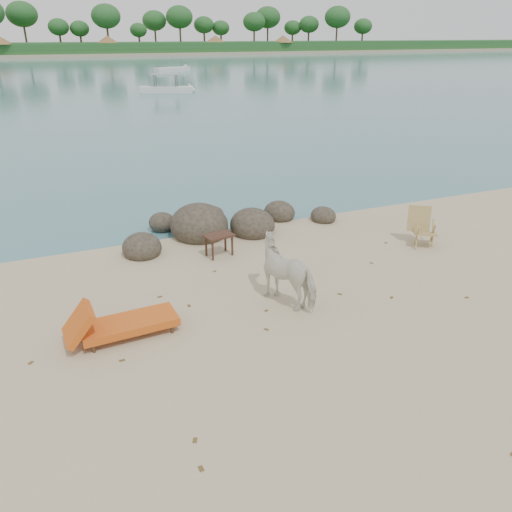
{
  "coord_description": "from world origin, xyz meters",
  "views": [
    {
      "loc": [
        -3.69,
        -6.38,
        5.06
      ],
      "look_at": [
        -0.16,
        2.0,
        1.0
      ],
      "focal_mm": 35.0,
      "sensor_mm": 36.0,
      "label": 1
    }
  ],
  "objects_px": {
    "boulders": "(218,226)",
    "side_table": "(219,246)",
    "cow": "(290,272)",
    "deck_chair": "(426,229)",
    "lounge_chair": "(129,320)"
  },
  "relations": [
    {
      "from": "boulders",
      "to": "side_table",
      "type": "bearing_deg",
      "value": -107.63
    },
    {
      "from": "boulders",
      "to": "cow",
      "type": "bearing_deg",
      "value": -88.36
    },
    {
      "from": "boulders",
      "to": "side_table",
      "type": "relative_size",
      "value": 9.13
    },
    {
      "from": "boulders",
      "to": "cow",
      "type": "distance_m",
      "value": 4.2
    },
    {
      "from": "side_table",
      "to": "boulders",
      "type": "bearing_deg",
      "value": 61.22
    },
    {
      "from": "cow",
      "to": "deck_chair",
      "type": "xyz_separation_m",
      "value": [
        4.5,
        1.23,
        -0.17
      ]
    },
    {
      "from": "boulders",
      "to": "cow",
      "type": "height_order",
      "value": "cow"
    },
    {
      "from": "lounge_chair",
      "to": "deck_chair",
      "type": "distance_m",
      "value": 7.86
    },
    {
      "from": "boulders",
      "to": "side_table",
      "type": "height_order",
      "value": "boulders"
    },
    {
      "from": "boulders",
      "to": "side_table",
      "type": "xyz_separation_m",
      "value": [
        -0.47,
        -1.48,
        0.06
      ]
    },
    {
      "from": "deck_chair",
      "to": "cow",
      "type": "bearing_deg",
      "value": -129.62
    },
    {
      "from": "side_table",
      "to": "deck_chair",
      "type": "xyz_separation_m",
      "value": [
        5.09,
        -1.46,
        0.21
      ]
    },
    {
      "from": "side_table",
      "to": "deck_chair",
      "type": "bearing_deg",
      "value": -27.1
    },
    {
      "from": "boulders",
      "to": "lounge_chair",
      "type": "bearing_deg",
      "value": -126.69
    },
    {
      "from": "side_table",
      "to": "lounge_chair",
      "type": "bearing_deg",
      "value": -145.51
    }
  ]
}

